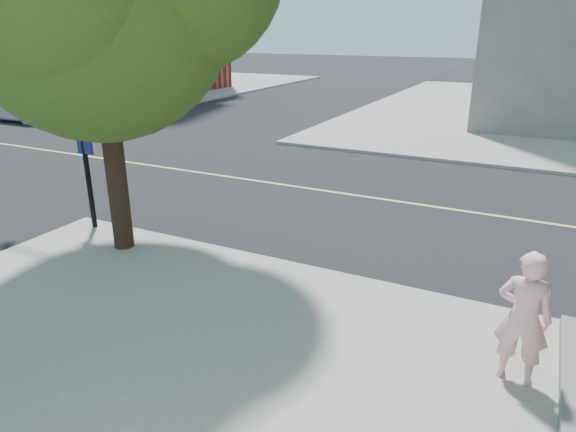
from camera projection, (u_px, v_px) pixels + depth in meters
The scene contains 6 objects.
ground at pixel (121, 230), 10.99m from camera, with size 140.00×140.00×0.00m, color black.
road_ew at pixel (234, 178), 14.76m from camera, with size 140.00×9.00×0.01m, color black.
sidewalk_nw at pixel (96, 84), 38.68m from camera, with size 26.00×25.00×0.12m, color gray.
man_on_phone at pixel (523, 318), 5.88m from camera, with size 0.61×0.40×1.67m, color beige.
signal_pole at pixel (14, 79), 10.56m from camera, with size 3.22×0.37×3.63m.
car_a at pixel (22, 105), 23.82m from camera, with size 2.31×5.01×1.39m, color white.
Camera 1 is at (7.78, -7.51, 4.08)m, focal length 32.03 mm.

